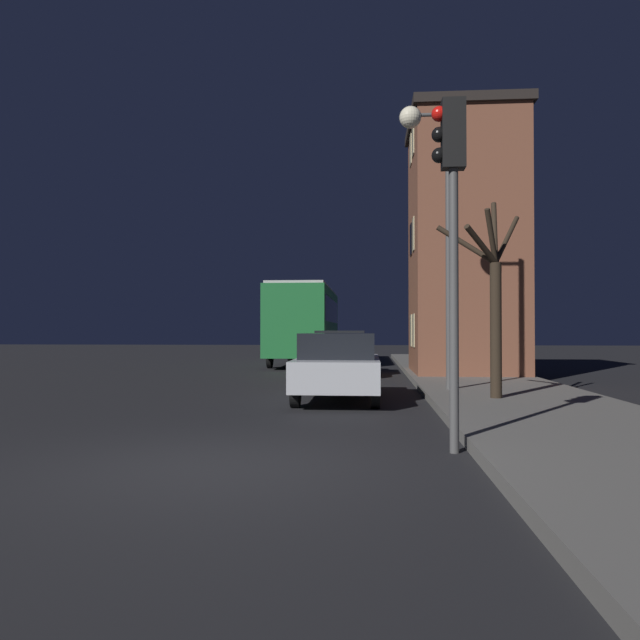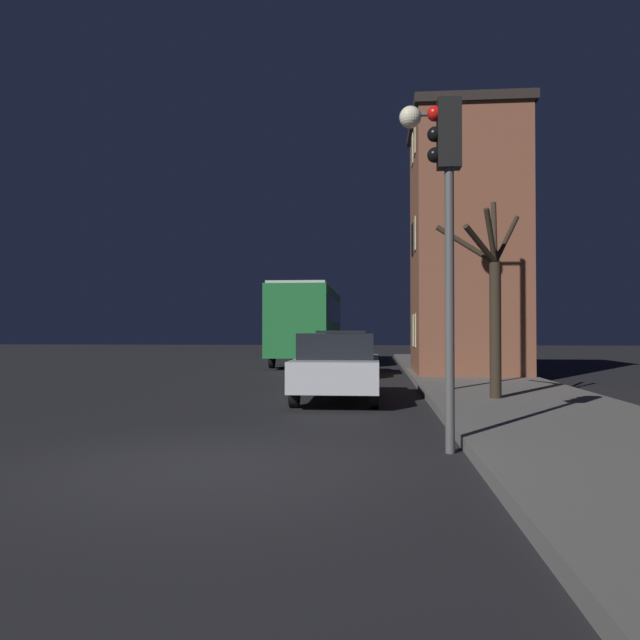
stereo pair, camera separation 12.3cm
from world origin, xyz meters
name	(u,v)px [view 2 (the right image)]	position (x,y,z in m)	size (l,w,h in m)	color
ground_plane	(209,466)	(0.00, 0.00, 0.00)	(120.00, 120.00, 0.00)	black
brick_building	(466,243)	(4.99, 14.21, 4.52)	(3.71, 4.73, 8.65)	brown
streetlamp	(428,177)	(3.20, 7.94, 5.26)	(1.24, 0.53, 6.80)	#4C4C4C
traffic_light	(447,200)	(2.84, 1.02, 3.26)	(0.43, 0.24, 4.56)	#4C4C4C
bare_tree	(492,297)	(4.36, 6.12, 2.26)	(1.92, 1.76, 4.25)	#2D2319
bus	(308,319)	(-1.19, 21.86, 2.11)	(2.51, 10.08, 3.54)	#1E6B33
car_near_lane	(338,365)	(1.09, 6.86, 0.79)	(1.80, 4.33, 1.51)	#B7BABF
car_mid_lane	(343,352)	(0.79, 15.04, 0.82)	(1.89, 4.74, 1.57)	olive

